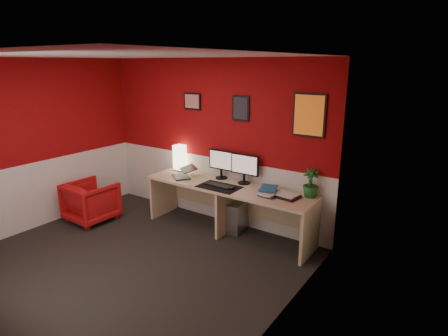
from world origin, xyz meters
TOP-DOWN VIEW (x-y plane):
  - ground at (0.00, 0.00)m, footprint 4.00×3.50m
  - ceiling at (0.00, 0.00)m, footprint 4.00×3.50m
  - wall_back at (0.00, 1.75)m, footprint 4.00×0.01m
  - wall_left at (-2.00, 0.00)m, footprint 0.01×3.50m
  - wall_right at (2.00, 0.00)m, footprint 0.01×3.50m
  - wainscot_back at (0.00, 1.75)m, footprint 4.00×0.01m
  - wainscot_left at (-2.00, 0.00)m, footprint 0.01×3.50m
  - wainscot_right at (2.00, 0.00)m, footprint 0.01×3.50m
  - desk at (0.53, 1.41)m, footprint 2.60×0.65m
  - shoji_lamp at (-0.55, 1.62)m, footprint 0.16×0.16m
  - laptop at (-0.28, 1.33)m, footprint 0.40×0.38m
  - monitor_left at (0.25, 1.64)m, footprint 0.45×0.06m
  - monitor_right at (0.67, 1.62)m, footprint 0.45×0.06m
  - desk_mat at (0.46, 1.28)m, footprint 0.60×0.38m
  - keyboard at (0.44, 1.30)m, footprint 0.42×0.15m
  - mouse at (0.67, 1.29)m, footprint 0.08×0.11m
  - book_bottom at (1.08, 1.40)m, footprint 0.25×0.33m
  - book_middle at (1.12, 1.37)m, footprint 0.23×0.30m
  - book_top at (1.05, 1.42)m, footprint 0.30×0.36m
  - zen_tray at (1.41, 1.44)m, footprint 0.38×0.29m
  - potted_plant at (1.67, 1.63)m, footprint 0.25×0.25m
  - pc_tower at (0.61, 1.56)m, footprint 0.25×0.47m
  - armchair at (-1.50, 0.56)m, footprint 0.70×0.72m
  - art_left at (-0.36, 1.74)m, footprint 0.32×0.02m
  - art_center at (0.53, 1.74)m, footprint 0.28×0.02m
  - art_right at (1.56, 1.74)m, footprint 0.44×0.02m

SIDE VIEW (x-z plane):
  - ground at x=0.00m, z-range -0.01..0.01m
  - pc_tower at x=0.61m, z-range 0.00..0.45m
  - armchair at x=-1.50m, z-range 0.00..0.63m
  - desk at x=0.53m, z-range 0.00..0.73m
  - wainscot_back at x=0.00m, z-range 0.00..1.00m
  - wainscot_left at x=-2.00m, z-range 0.00..1.00m
  - wainscot_right at x=2.00m, z-range 0.00..1.00m
  - desk_mat at x=0.46m, z-range 0.73..0.74m
  - book_bottom at x=1.08m, z-range 0.73..0.76m
  - keyboard at x=0.44m, z-range 0.74..0.75m
  - zen_tray at x=1.41m, z-range 0.73..0.76m
  - mouse at x=0.67m, z-range 0.74..0.77m
  - book_middle at x=1.12m, z-range 0.76..0.78m
  - book_top at x=1.05m, z-range 0.78..0.81m
  - laptop at x=-0.28m, z-range 0.73..0.95m
  - potted_plant at x=1.67m, z-range 0.73..1.10m
  - shoji_lamp at x=-0.55m, z-range 0.73..1.13m
  - monitor_left at x=0.25m, z-range 0.73..1.31m
  - monitor_right at x=0.67m, z-range 0.73..1.31m
  - wall_back at x=0.00m, z-range 0.00..2.50m
  - wall_left at x=-2.00m, z-range 0.00..2.50m
  - wall_right at x=2.00m, z-range 0.00..2.50m
  - art_right at x=1.56m, z-range 1.50..2.06m
  - art_center at x=0.53m, z-range 1.62..1.98m
  - art_left at x=-0.36m, z-range 1.72..1.98m
  - ceiling at x=0.00m, z-range 2.50..2.50m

